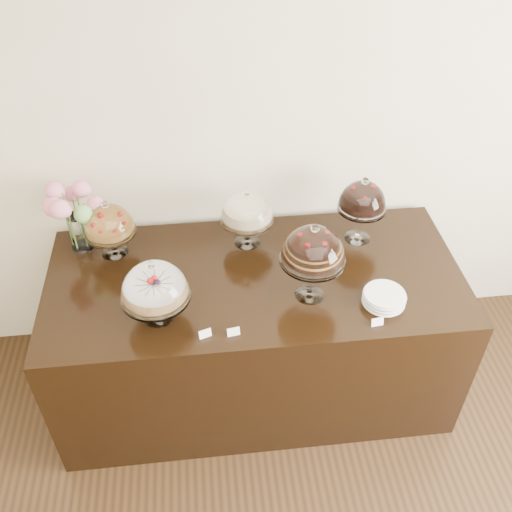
{
  "coord_description": "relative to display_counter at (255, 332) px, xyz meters",
  "views": [
    {
      "loc": [
        -0.56,
        0.25,
        2.95
      ],
      "look_at": [
        -0.32,
        2.4,
        1.08
      ],
      "focal_mm": 40.0,
      "sensor_mm": 36.0,
      "label": 1
    }
  ],
  "objects": [
    {
      "name": "cake_stand_choco_layer",
      "position": [
        0.26,
        -0.17,
        0.76
      ],
      "size": [
        0.32,
        0.32,
        0.45
      ],
      "color": "white",
      "rests_on": "display_counter"
    },
    {
      "name": "price_card_left",
      "position": [
        -0.15,
        -0.4,
        0.47
      ],
      "size": [
        0.06,
        0.02,
        0.04
      ],
      "primitive_type": "cube",
      "rotation": [
        -0.21,
        0.0,
        0.16
      ],
      "color": "white",
      "rests_on": "display_counter"
    },
    {
      "name": "flower_vase",
      "position": [
        -0.94,
        0.34,
        0.71
      ],
      "size": [
        0.3,
        0.35,
        0.4
      ],
      "color": "white",
      "rests_on": "display_counter"
    },
    {
      "name": "display_counter",
      "position": [
        0.0,
        0.0,
        0.0
      ],
      "size": [
        2.2,
        1.0,
        0.9
      ],
      "primitive_type": "cube",
      "color": "black",
      "rests_on": "ground"
    },
    {
      "name": "plate_stack",
      "position": [
        0.62,
        -0.27,
        0.48
      ],
      "size": [
        0.21,
        0.21,
        0.06
      ],
      "color": "silver",
      "rests_on": "display_counter"
    },
    {
      "name": "price_card_right",
      "position": [
        0.55,
        -0.41,
        0.47
      ],
      "size": [
        0.06,
        0.02,
        0.04
      ],
      "primitive_type": "cube",
      "rotation": [
        -0.21,
        0.0,
        0.12
      ],
      "color": "white",
      "rests_on": "display_counter"
    },
    {
      "name": "cake_stand_dark_choco",
      "position": [
        0.61,
        0.25,
        0.72
      ],
      "size": [
        0.27,
        0.27,
        0.41
      ],
      "color": "white",
      "rests_on": "display_counter"
    },
    {
      "name": "price_card_extra",
      "position": [
        -0.28,
        -0.4,
        0.47
      ],
      "size": [
        0.06,
        0.03,
        0.04
      ],
      "primitive_type": "cube",
      "rotation": [
        -0.21,
        0.0,
        0.33
      ],
      "color": "white",
      "rests_on": "display_counter"
    },
    {
      "name": "wall_back",
      "position": [
        0.32,
        0.55,
        1.05
      ],
      "size": [
        5.0,
        0.04,
        3.0
      ],
      "primitive_type": "cube",
      "color": "beige",
      "rests_on": "ground"
    },
    {
      "name": "cake_stand_sugar_sponge",
      "position": [
        -0.5,
        -0.24,
        0.67
      ],
      "size": [
        0.33,
        0.33,
        0.36
      ],
      "color": "white",
      "rests_on": "display_counter"
    },
    {
      "name": "cake_stand_cheesecake",
      "position": [
        -0.01,
        0.28,
        0.67
      ],
      "size": [
        0.3,
        0.3,
        0.35
      ],
      "color": "white",
      "rests_on": "display_counter"
    },
    {
      "name": "cake_stand_fruit_tart",
      "position": [
        -0.75,
        0.28,
        0.66
      ],
      "size": [
        0.28,
        0.28,
        0.34
      ],
      "color": "white",
      "rests_on": "display_counter"
    }
  ]
}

